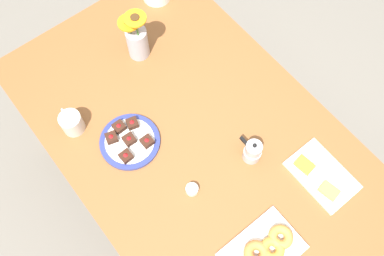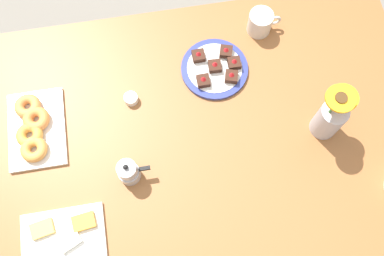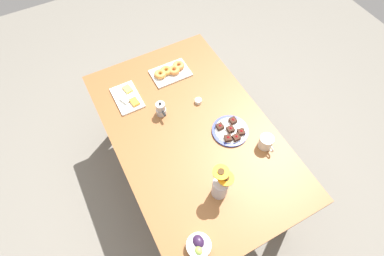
# 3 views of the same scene
# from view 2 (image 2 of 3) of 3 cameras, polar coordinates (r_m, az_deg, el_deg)

# --- Properties ---
(ground_plane) EXTENTS (6.00, 6.00, 0.00)m
(ground_plane) POSITION_cam_2_polar(r_m,az_deg,el_deg) (2.17, -0.00, -6.88)
(ground_plane) COLOR slate
(dining_table) EXTENTS (1.60, 1.00, 0.74)m
(dining_table) POSITION_cam_2_polar(r_m,az_deg,el_deg) (1.54, -0.00, -1.56)
(dining_table) COLOR brown
(dining_table) RESTS_ON ground_plane
(coffee_mug) EXTENTS (0.12, 0.09, 0.09)m
(coffee_mug) POSITION_cam_2_polar(r_m,az_deg,el_deg) (1.62, 9.11, 13.75)
(coffee_mug) COLOR beige
(coffee_mug) RESTS_ON dining_table
(cheese_platter) EXTENTS (0.26, 0.17, 0.03)m
(cheese_platter) POSITION_cam_2_polar(r_m,az_deg,el_deg) (1.43, -16.70, -13.46)
(cheese_platter) COLOR white
(cheese_platter) RESTS_ON dining_table
(croissant_platter) EXTENTS (0.19, 0.28, 0.05)m
(croissant_platter) POSITION_cam_2_polar(r_m,az_deg,el_deg) (1.54, -20.32, 0.02)
(croissant_platter) COLOR white
(croissant_platter) RESTS_ON dining_table
(jam_cup_honey) EXTENTS (0.05, 0.05, 0.03)m
(jam_cup_honey) POSITION_cam_2_polar(r_m,az_deg,el_deg) (1.50, -8.14, 3.91)
(jam_cup_honey) COLOR white
(jam_cup_honey) RESTS_ON dining_table
(dessert_plate) EXTENTS (0.24, 0.24, 0.05)m
(dessert_plate) POSITION_cam_2_polar(r_m,az_deg,el_deg) (1.54, 3.11, 7.97)
(dessert_plate) COLOR navy
(dessert_plate) RESTS_ON dining_table
(flower_vase) EXTENTS (0.12, 0.11, 0.26)m
(flower_vase) POSITION_cam_2_polar(r_m,az_deg,el_deg) (1.45, 17.93, 1.33)
(flower_vase) COLOR #B2B2BC
(flower_vase) RESTS_ON dining_table
(moka_pot) EXTENTS (0.11, 0.07, 0.12)m
(moka_pot) POSITION_cam_2_polar(r_m,az_deg,el_deg) (1.38, -8.45, -5.81)
(moka_pot) COLOR #B7B7BC
(moka_pot) RESTS_ON dining_table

